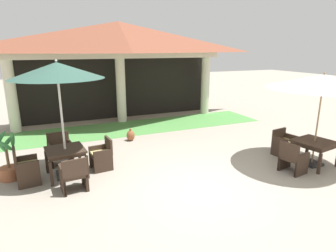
{
  "coord_description": "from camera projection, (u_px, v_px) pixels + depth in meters",
  "views": [
    {
      "loc": [
        -3.08,
        -5.39,
        3.23
      ],
      "look_at": [
        -0.2,
        1.3,
        1.24
      ],
      "focal_mm": 30.4,
      "sensor_mm": 36.0,
      "label": 1
    }
  ],
  "objects": [
    {
      "name": "ground_plane",
      "position": [
        197.0,
        188.0,
        6.8
      ],
      "size": [
        60.0,
        60.0,
        0.0
      ],
      "primitive_type": "plane",
      "color": "#9E9384"
    },
    {
      "name": "background_pavilion",
      "position": [
        118.0,
        45.0,
        12.25
      ],
      "size": [
        9.89,
        2.96,
        4.34
      ],
      "color": "beige",
      "rests_on": "ground"
    },
    {
      "name": "lawn_strip",
      "position": [
        130.0,
        128.0,
        11.97
      ],
      "size": [
        11.69,
        2.37,
        0.01
      ],
      "primitive_type": "cube",
      "color": "#519347",
      "rests_on": "ground"
    },
    {
      "name": "patio_table_near_foreground",
      "position": [
        65.0,
        152.0,
        7.32
      ],
      "size": [
        1.02,
        1.02,
        0.75
      ],
      "rotation": [
        0.0,
        0.0,
        0.1
      ],
      "color": "#38281E",
      "rests_on": "ground"
    },
    {
      "name": "patio_umbrella_near_foreground",
      "position": [
        57.0,
        72.0,
        6.78
      ],
      "size": [
        2.22,
        2.22,
        2.98
      ],
      "color": "#2D2D2D",
      "rests_on": "ground"
    },
    {
      "name": "patio_chair_near_foreground_west",
      "position": [
        26.0,
        168.0,
        6.93
      ],
      "size": [
        0.58,
        0.62,
        0.94
      ],
      "rotation": [
        0.0,
        0.0,
        -1.47
      ],
      "color": "#38281E",
      "rests_on": "ground"
    },
    {
      "name": "patio_chair_near_foreground_east",
      "position": [
        102.0,
        155.0,
        7.83
      ],
      "size": [
        0.58,
        0.59,
        0.87
      ],
      "rotation": [
        0.0,
        0.0,
        -4.61
      ],
      "color": "#38281E",
      "rests_on": "ground"
    },
    {
      "name": "patio_chair_near_foreground_north",
      "position": [
        60.0,
        150.0,
        8.18
      ],
      "size": [
        0.68,
        0.61,
        0.89
      ],
      "rotation": [
        0.0,
        0.0,
        -3.04
      ],
      "color": "#38281E",
      "rests_on": "ground"
    },
    {
      "name": "patio_chair_near_foreground_south",
      "position": [
        74.0,
        175.0,
        6.59
      ],
      "size": [
        0.62,
        0.56,
        0.85
      ],
      "rotation": [
        0.0,
        0.0,
        0.1
      ],
      "color": "#38281E",
      "rests_on": "ground"
    },
    {
      "name": "patio_table_mid_left",
      "position": [
        314.0,
        144.0,
        8.03
      ],
      "size": [
        1.13,
        1.13,
        0.72
      ],
      "rotation": [
        0.0,
        0.0,
        0.16
      ],
      "color": "#38281E",
      "rests_on": "ground"
    },
    {
      "name": "patio_umbrella_mid_left",
      "position": [
        323.0,
        82.0,
        7.57
      ],
      "size": [
        2.95,
        2.95,
        2.63
      ],
      "color": "#2D2D2D",
      "rests_on": "ground"
    },
    {
      "name": "patio_chair_mid_left_west",
      "position": [
        293.0,
        159.0,
        7.59
      ],
      "size": [
        0.61,
        0.66,
        0.86
      ],
      "rotation": [
        0.0,
        0.0,
        -1.41
      ],
      "color": "#38281E",
      "rests_on": "ground"
    },
    {
      "name": "patio_chair_mid_left_north",
      "position": [
        284.0,
        143.0,
        8.87
      ],
      "size": [
        0.7,
        0.64,
        0.8
      ],
      "rotation": [
        0.0,
        0.0,
        -2.98
      ],
      "color": "#38281E",
      "rests_on": "ground"
    },
    {
      "name": "potted_palm_left_edge",
      "position": [
        9.0,
        166.0,
        7.21
      ],
      "size": [
        0.63,
        0.62,
        1.29
      ],
      "color": "#995638",
      "rests_on": "ground"
    },
    {
      "name": "terracotta_urn",
      "position": [
        131.0,
        135.0,
        10.29
      ],
      "size": [
        0.29,
        0.29,
        0.46
      ],
      "color": "brown",
      "rests_on": "ground"
    }
  ]
}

